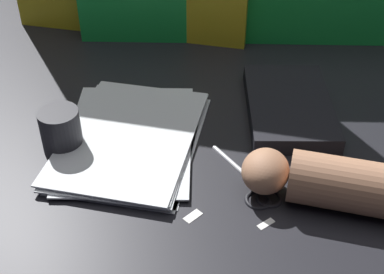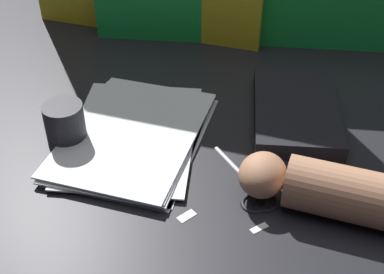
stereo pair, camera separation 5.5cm
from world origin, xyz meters
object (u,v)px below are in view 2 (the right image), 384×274
object	(u,v)px
scissors	(255,186)
mug	(65,125)
paper_stack	(134,135)
book_closed	(296,111)
hand_forearm	(339,192)

from	to	relation	value
scissors	mug	size ratio (longest dim) A/B	2.15
mug	paper_stack	bearing A→B (deg)	17.21
paper_stack	mug	xyz separation A→B (m)	(-0.11, -0.04, 0.03)
book_closed	mug	distance (m)	0.43
paper_stack	scissors	bearing A→B (deg)	-20.78
paper_stack	hand_forearm	world-z (taller)	hand_forearm
hand_forearm	book_closed	bearing A→B (deg)	106.91
book_closed	hand_forearm	world-z (taller)	hand_forearm
book_closed	hand_forearm	distance (m)	0.25
book_closed	scissors	bearing A→B (deg)	-104.64
book_closed	scissors	xyz separation A→B (m)	(-0.06, -0.21, -0.01)
hand_forearm	mug	size ratio (longest dim) A/B	3.77
hand_forearm	paper_stack	bearing A→B (deg)	162.30
paper_stack	scissors	world-z (taller)	paper_stack
scissors	hand_forearm	size ratio (longest dim) A/B	0.57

